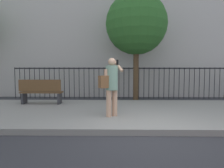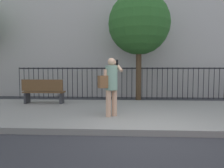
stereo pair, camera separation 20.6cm
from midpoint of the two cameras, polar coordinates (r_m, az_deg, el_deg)
The scene contains 6 objects.
ground_plane at distance 4.67m, azimuth 11.98°, elevation -14.41°, with size 60.00×60.00×0.00m, color #333338.
sidewalk at distance 6.76m, azimuth 9.05°, elevation -7.94°, with size 28.00×4.40×0.15m, color gray.
iron_fence at distance 10.31m, azimuth 6.93°, elevation 1.49°, with size 12.03×0.04×1.60m.
pedestrian_on_phone at distance 5.66m, azimuth 0.65°, elevation 0.37°, with size 0.71×0.63×1.65m.
street_bench at distance 8.28m, azimuth -18.16°, elevation -1.86°, with size 1.60×0.45×0.95m.
street_tree_mid at distance 9.70m, azimuth 8.29°, elevation 16.46°, with size 2.82×2.82×4.99m.
Camera 2 is at (-0.61, -4.37, 1.47)m, focal length 32.31 mm.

